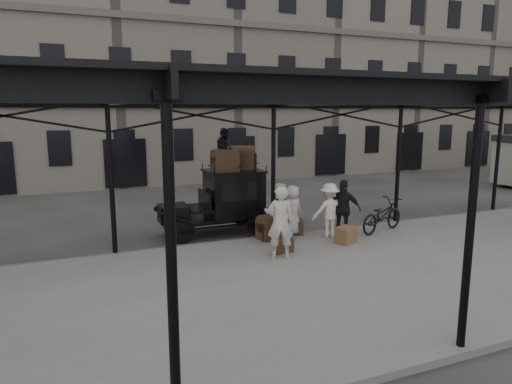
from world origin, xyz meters
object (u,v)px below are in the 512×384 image
(porter_official, at_px, (343,209))
(steamer_trunk_roof_near, at_px, (225,162))
(bicycle, at_px, (382,215))
(steamer_trunk_platform, at_px, (272,228))
(porter_left, at_px, (280,222))
(taxi, at_px, (225,199))

(porter_official, height_order, steamer_trunk_roof_near, steamer_trunk_roof_near)
(bicycle, distance_m, steamer_trunk_platform, 3.82)
(porter_official, xyz_separation_m, steamer_trunk_roof_near, (-3.23, 2.23, 1.41))
(porter_left, relative_size, steamer_trunk_platform, 2.19)
(steamer_trunk_roof_near, bearing_deg, bicycle, -27.51)
(porter_official, relative_size, bicycle, 0.88)
(porter_left, bearing_deg, bicycle, -146.00)
(taxi, distance_m, steamer_trunk_platform, 2.11)
(steamer_trunk_roof_near, distance_m, steamer_trunk_platform, 2.71)
(taxi, distance_m, porter_left, 3.60)
(porter_left, height_order, bicycle, porter_left)
(porter_left, distance_m, steamer_trunk_platform, 2.07)
(porter_official, relative_size, steamer_trunk_platform, 2.04)
(porter_left, xyz_separation_m, porter_official, (2.77, 1.11, -0.07))
(taxi, relative_size, porter_left, 1.81)
(taxi, relative_size, porter_official, 1.95)
(steamer_trunk_roof_near, bearing_deg, porter_left, -85.65)
(taxi, xyz_separation_m, bicycle, (4.73, -2.40, -0.49))
(porter_left, height_order, porter_official, porter_left)
(steamer_trunk_roof_near, bearing_deg, steamer_trunk_platform, -57.55)
(porter_left, distance_m, steamer_trunk_roof_near, 3.62)
(taxi, distance_m, steamer_trunk_roof_near, 1.32)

